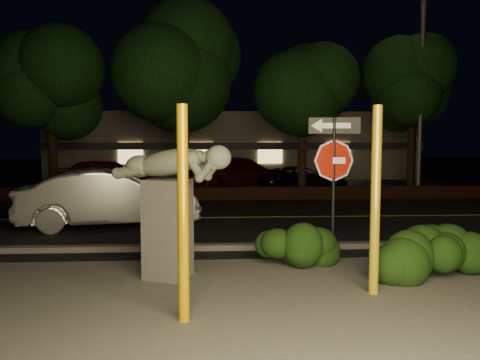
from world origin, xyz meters
name	(u,v)px	position (x,y,z in m)	size (l,w,h in m)	color
ground	(249,204)	(0.00, 10.00, 0.00)	(90.00, 90.00, 0.00)	black
patio	(311,316)	(0.00, -1.00, 0.01)	(14.00, 6.00, 0.02)	#4C4944
road	(256,217)	(0.00, 7.00, 0.01)	(80.00, 8.00, 0.01)	black
lane_marking	(256,217)	(0.00, 7.00, 0.02)	(80.00, 0.12, 0.01)	gold
curb	(273,246)	(0.00, 2.90, 0.06)	(80.00, 0.25, 0.12)	#4C4944
brick_wall	(246,193)	(0.00, 11.30, 0.25)	(40.00, 0.35, 0.50)	#401E14
parking_lot	(238,185)	(0.00, 17.00, 0.01)	(40.00, 12.00, 0.01)	black
building	(232,145)	(0.00, 24.99, 2.00)	(22.00, 10.20, 4.00)	gray
tree_far_a	(50,67)	(-8.00, 13.00, 5.34)	(4.60, 4.60, 7.43)	black
tree_far_b	(184,52)	(-2.50, 13.20, 6.05)	(5.20, 5.20, 8.41)	black
tree_far_c	(303,61)	(2.50, 12.80, 5.66)	(4.80, 4.80, 7.84)	black
tree_far_d	(414,70)	(7.50, 13.30, 5.42)	(4.40, 4.40, 7.42)	black
yellow_pole_left	(183,215)	(-1.68, -1.08, 1.40)	(0.14, 0.14, 2.80)	#F0A800
yellow_pole_right	(375,202)	(1.13, -0.17, 1.43)	(0.14, 0.14, 2.86)	gold
signpost	(334,161)	(0.93, 1.53, 1.96)	(0.93, 0.20, 2.76)	black
sculpture	(170,197)	(-2.02, 0.87, 1.40)	(2.08, 1.26, 2.27)	#4C4944
hedge_center	(296,245)	(0.21, 1.35, 0.44)	(1.68, 0.79, 0.88)	black
hedge_right	(415,248)	(2.10, 0.56, 0.54)	(1.66, 0.89, 1.09)	black
hedge_far_right	(451,245)	(2.89, 0.89, 0.50)	(1.45, 0.91, 1.01)	black
streetlight	(417,53)	(6.91, 11.72, 5.85)	(1.48, 0.43, 9.84)	#505055
silver_sedan	(110,198)	(-4.08, 5.74, 0.78)	(1.65, 4.72, 1.56)	#BDBDC2
parked_car_red	(106,176)	(-6.04, 13.93, 0.77)	(1.81, 4.51, 1.54)	maroon
parked_car_darkred	(241,174)	(-0.04, 14.26, 0.79)	(2.21, 5.43, 1.58)	#3A0A05
parked_car_dark	(302,179)	(2.70, 13.82, 0.58)	(1.94, 4.21, 1.17)	black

